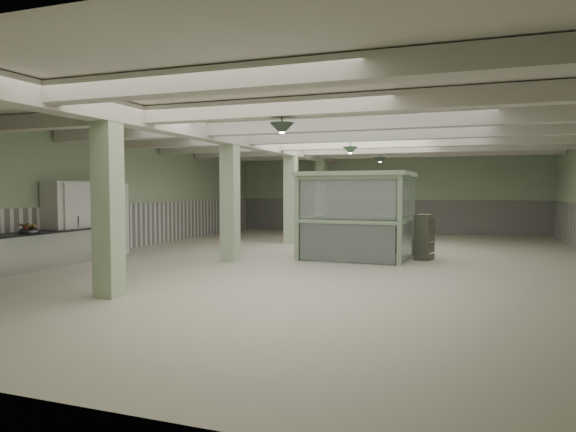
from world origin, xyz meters
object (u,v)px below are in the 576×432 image
(prep_counter, at_px, (10,253))
(guard_booth, at_px, (357,199))
(walkin_cooler, at_px, (82,220))
(filing_cabinet, at_px, (424,237))

(prep_counter, distance_m, guard_booth, 9.04)
(walkin_cooler, bearing_deg, filing_cabinet, 18.87)
(walkin_cooler, xyz_separation_m, filing_cabinet, (9.12, 3.12, -0.45))
(prep_counter, relative_size, walkin_cooler, 2.18)
(guard_booth, height_order, filing_cabinet, guard_booth)
(prep_counter, height_order, walkin_cooler, walkin_cooler)
(walkin_cooler, xyz_separation_m, guard_booth, (7.25, 2.87, 0.59))
(filing_cabinet, bearing_deg, prep_counter, -134.70)
(guard_booth, xyz_separation_m, filing_cabinet, (1.87, 0.24, -1.05))
(prep_counter, height_order, filing_cabinet, filing_cabinet)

